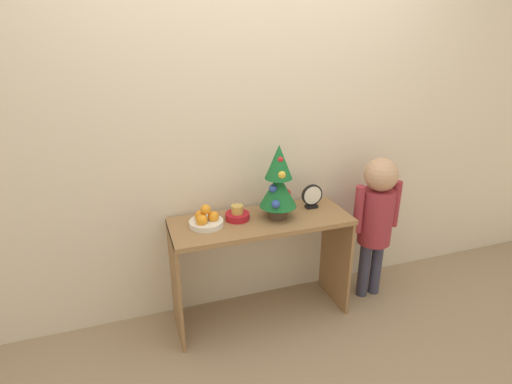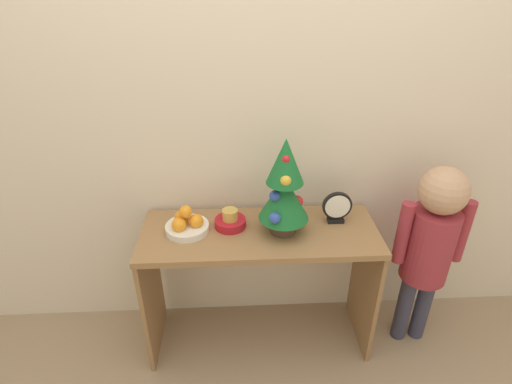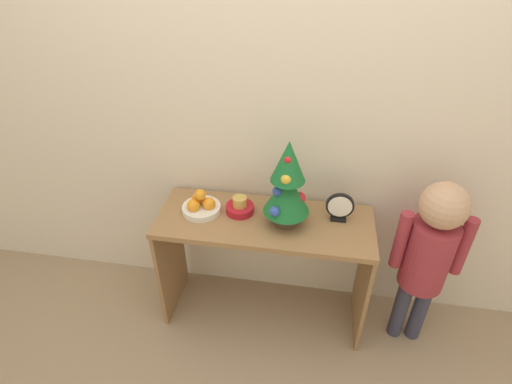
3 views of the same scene
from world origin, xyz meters
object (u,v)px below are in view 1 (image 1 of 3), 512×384
Objects in this scene: mini_tree at (278,182)px; singing_bowl at (237,215)px; fruit_bowl at (206,220)px; child_figure at (377,212)px; desk_clock at (312,197)px.

singing_bowl is at bearing 167.97° from mini_tree.
singing_bowl is (0.20, 0.03, -0.01)m from fruit_bowl.
fruit_bowl is 1.36× the size of singing_bowl.
singing_bowl is 0.95m from child_figure.
mini_tree is at bearing -166.04° from desk_clock.
fruit_bowl is at bearing 177.70° from child_figure.
fruit_bowl is 1.25× the size of desk_clock.
desk_clock is 0.47m from child_figure.
singing_bowl is 0.51m from desk_clock.
mini_tree is at bearing -12.03° from singing_bowl.
desk_clock is (0.50, 0.01, 0.05)m from singing_bowl.
mini_tree reaches higher than desk_clock.
desk_clock is at bearing 13.96° from mini_tree.
child_figure is at bearing -11.02° from desk_clock.
fruit_bowl is 0.20m from singing_bowl.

